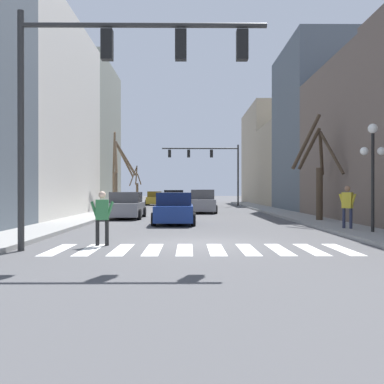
{
  "coord_description": "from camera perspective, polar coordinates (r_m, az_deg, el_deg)",
  "views": [
    {
      "loc": [
        -0.34,
        -14.18,
        1.69
      ],
      "look_at": [
        -0.01,
        28.68,
        1.52
      ],
      "focal_mm": 42.0,
      "sensor_mm": 36.0,
      "label": 1
    }
  ],
  "objects": [
    {
      "name": "street_lamp_right_corner",
      "position": [
        17.96,
        21.97,
        4.39
      ],
      "size": [
        0.95,
        0.36,
        4.01
      ],
      "color": "black",
      "rests_on": "sidewalk_right"
    },
    {
      "name": "building_row_right",
      "position": [
        39.99,
        15.2,
        5.57
      ],
      "size": [
        6.0,
        57.3,
        13.26
      ],
      "color": "#66564C",
      "rests_on": "ground_plane"
    },
    {
      "name": "car_parked_left_far",
      "position": [
        51.18,
        -4.72,
        -0.85
      ],
      "size": [
        1.96,
        4.38,
        1.56
      ],
      "rotation": [
        0.0,
        0.0,
        1.57
      ],
      "color": "#A38423",
      "rests_on": "ground_plane"
    },
    {
      "name": "building_row_left",
      "position": [
        30.17,
        -20.13,
        8.76
      ],
      "size": [
        6.0,
        38.56,
        13.11
      ],
      "color": "#515B66",
      "rests_on": "ground_plane"
    },
    {
      "name": "pedestrian_near_right_corner",
      "position": [
        14.0,
        -11.34,
        -2.69
      ],
      "size": [
        0.72,
        0.26,
        1.66
      ],
      "rotation": [
        0.0,
        0.0,
        0.11
      ],
      "color": "black",
      "rests_on": "ground_plane"
    },
    {
      "name": "car_parked_right_far",
      "position": [
        22.5,
        -2.25,
        -2.2
      ],
      "size": [
        2.09,
        4.29,
        1.58
      ],
      "rotation": [
        0.0,
        0.0,
        -1.57
      ],
      "color": "navy",
      "rests_on": "ground_plane"
    },
    {
      "name": "car_at_intersection",
      "position": [
        33.59,
        1.31,
        -1.29
      ],
      "size": [
        2.09,
        4.35,
        1.74
      ],
      "rotation": [
        0.0,
        0.0,
        1.57
      ],
      "color": "gray",
      "rests_on": "ground_plane"
    },
    {
      "name": "street_tree_left_far",
      "position": [
        35.85,
        -9.46,
        2.15
      ],
      "size": [
        2.09,
        3.32,
        6.16
      ],
      "color": "brown",
      "rests_on": "sidewalk_left"
    },
    {
      "name": "crosswalk_stripes",
      "position": [
        12.88,
        1.08,
        -7.31
      ],
      "size": [
        8.55,
        2.6,
        0.01
      ],
      "color": "white",
      "rests_on": "ground_plane"
    },
    {
      "name": "pedestrian_waiting_at_curb",
      "position": [
        19.19,
        19.13,
        -1.35
      ],
      "size": [
        0.59,
        0.58,
        1.72
      ],
      "rotation": [
        0.0,
        0.0,
        5.51
      ],
      "color": "#282D47",
      "rests_on": "sidewalk_right"
    },
    {
      "name": "car_parked_right_mid",
      "position": [
        41.04,
        -2.3,
        -1.03
      ],
      "size": [
        2.09,
        4.84,
        1.71
      ],
      "rotation": [
        0.0,
        0.0,
        -1.57
      ],
      "color": "black",
      "rests_on": "ground_plane"
    },
    {
      "name": "street_tree_left_near",
      "position": [
        24.19,
        15.63,
        2.64
      ],
      "size": [
        2.45,
        2.98,
        5.51
      ],
      "color": "#473828",
      "rests_on": "sidewalk_right"
    },
    {
      "name": "car_driving_away_lane",
      "position": [
        47.36,
        1.09,
        -0.84
      ],
      "size": [
        1.98,
        4.39,
        1.75
      ],
      "rotation": [
        0.0,
        0.0,
        1.57
      ],
      "color": "black",
      "rests_on": "ground_plane"
    },
    {
      "name": "ground_plane",
      "position": [
        14.28,
        0.93,
        -6.58
      ],
      "size": [
        240.0,
        240.0,
        0.0
      ],
      "primitive_type": "plane",
      "color": "#4C4C4F"
    },
    {
      "name": "car_parked_left_near",
      "position": [
        27.3,
        -8.35,
        -1.77
      ],
      "size": [
        2.09,
        4.55,
        1.58
      ],
      "rotation": [
        0.0,
        0.0,
        1.57
      ],
      "color": "gray",
      "rests_on": "ground_plane"
    },
    {
      "name": "traffic_signal_far",
      "position": [
        48.62,
        2.27,
        4.09
      ],
      "size": [
        8.32,
        0.28,
        6.61
      ],
      "color": "#2D2D2D",
      "rests_on": "ground_plane"
    },
    {
      "name": "street_tree_right_far",
      "position": [
        49.7,
        -7.03,
        0.57
      ],
      "size": [
        1.23,
        2.13,
        4.26
      ],
      "color": "brown",
      "rests_on": "sidewalk_left"
    },
    {
      "name": "traffic_signal_near",
      "position": [
        13.13,
        -10.3,
        14.68
      ],
      "size": [
        6.95,
        0.28,
        6.69
      ],
      "color": "#2D2D2D",
      "rests_on": "ground_plane"
    }
  ]
}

